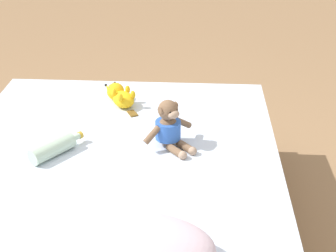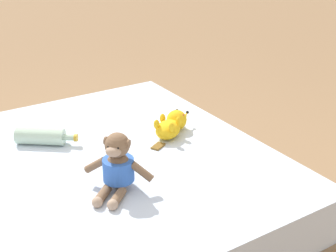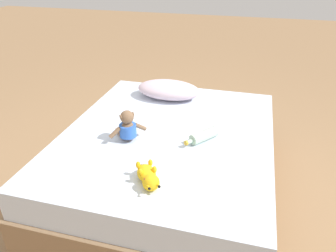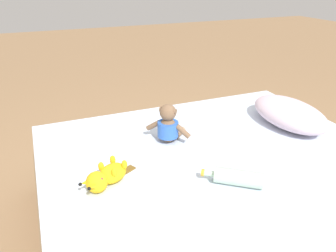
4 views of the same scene
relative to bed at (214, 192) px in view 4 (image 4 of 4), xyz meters
name	(u,v)px [view 4 (image 4 of 4)]	position (x,y,z in m)	size (l,w,h in m)	color
ground_plane	(212,224)	(0.00, 0.00, -0.24)	(16.00, 16.00, 0.00)	#93704C
bed	(214,192)	(0.00, 0.00, 0.00)	(1.59, 1.92, 0.49)	#846647
pillow	(289,113)	(-0.16, 0.63, 0.33)	(0.59, 0.35, 0.16)	silver
plush_monkey	(169,126)	(-0.25, -0.18, 0.35)	(0.26, 0.26, 0.24)	brown
plush_yellow_creature	(106,176)	(0.05, -0.62, 0.30)	(0.23, 0.30, 0.10)	yellow
glass_bottle	(237,178)	(0.28, -0.06, 0.29)	(0.22, 0.26, 0.08)	#B2D1B7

